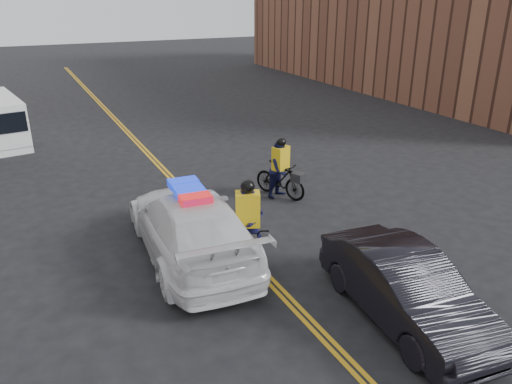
{
  "coord_description": "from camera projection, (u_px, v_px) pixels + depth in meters",
  "views": [
    {
      "loc": [
        -4.65,
        -9.4,
        6.2
      ],
      "look_at": [
        0.71,
        1.52,
        1.3
      ],
      "focal_mm": 35.0,
      "sensor_mm": 36.0,
      "label": 1
    }
  ],
  "objects": [
    {
      "name": "ground",
      "position": [
        257.0,
        268.0,
        12.04
      ],
      "size": [
        120.0,
        120.0,
        0.0
      ],
      "primitive_type": "plane",
      "color": "black",
      "rests_on": "ground"
    },
    {
      "name": "center_line_left",
      "position": [
        161.0,
        169.0,
        18.67
      ],
      "size": [
        0.1,
        60.0,
        0.01
      ],
      "primitive_type": "cube",
      "color": "#C99017",
      "rests_on": "ground"
    },
    {
      "name": "center_line_right",
      "position": [
        165.0,
        169.0,
        18.73
      ],
      "size": [
        0.1,
        60.0,
        0.01
      ],
      "primitive_type": "cube",
      "color": "#C99017",
      "rests_on": "ground"
    },
    {
      "name": "building_across",
      "position": [
        430.0,
        2.0,
        33.96
      ],
      "size": [
        12.0,
        30.0,
        11.0
      ],
      "primitive_type": "cube",
      "color": "brown",
      "rests_on": "ground"
    },
    {
      "name": "police_cruiser",
      "position": [
        191.0,
        225.0,
        12.29
      ],
      "size": [
        2.74,
        5.95,
        1.84
      ],
      "rotation": [
        0.0,
        0.0,
        3.07
      ],
      "color": "white",
      "rests_on": "ground"
    },
    {
      "name": "dark_sedan",
      "position": [
        405.0,
        288.0,
        9.89
      ],
      "size": [
        1.97,
        4.56,
        1.46
      ],
      "primitive_type": "imported",
      "rotation": [
        0.0,
        0.0,
        -0.1
      ],
      "color": "black",
      "rests_on": "ground"
    },
    {
      "name": "cyclist_near",
      "position": [
        248.0,
        235.0,
        11.99
      ],
      "size": [
        1.57,
        2.34,
        2.17
      ],
      "rotation": [
        0.0,
        0.0,
        -0.4
      ],
      "color": "black",
      "rests_on": "ground"
    },
    {
      "name": "cyclist_far",
      "position": [
        281.0,
        174.0,
        15.96
      ],
      "size": [
        1.28,
        2.0,
        1.97
      ],
      "rotation": [
        0.0,
        0.0,
        0.41
      ],
      "color": "black",
      "rests_on": "ground"
    }
  ]
}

